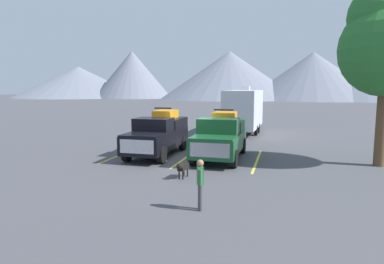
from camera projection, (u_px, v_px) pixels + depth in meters
The scene contains 10 objects.
ground_plane at pixel (184, 159), 17.60m from camera, with size 240.00×240.00×0.00m, color #47474C.
pickup_truck_a at pixel (158, 134), 18.57m from camera, with size 2.15×5.39×2.53m.
pickup_truck_b at pixel (221, 136), 17.65m from camera, with size 2.25×5.29×2.50m.
lot_stripe_a at pixel (124, 153), 19.02m from camera, with size 0.12×5.50×0.01m, color gold.
lot_stripe_b at pixel (187, 157), 18.07m from camera, with size 0.12×5.50×0.01m, color gold.
lot_stripe_c at pixel (257, 161), 17.12m from camera, with size 0.12×5.50×0.01m, color gold.
camper_trailer_a at pixel (244, 109), 26.84m from camera, with size 2.54×7.61×3.70m.
person_a at pixel (200, 181), 10.18m from camera, with size 0.25×0.32×1.55m.
dog at pixel (182, 167), 13.79m from camera, with size 0.33×0.95×0.68m.
mountain_ridge at pixel (280, 75), 101.23m from camera, with size 163.83×45.21×17.99m.
Camera 1 is at (4.92, -16.55, 3.69)m, focal length 31.98 mm.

